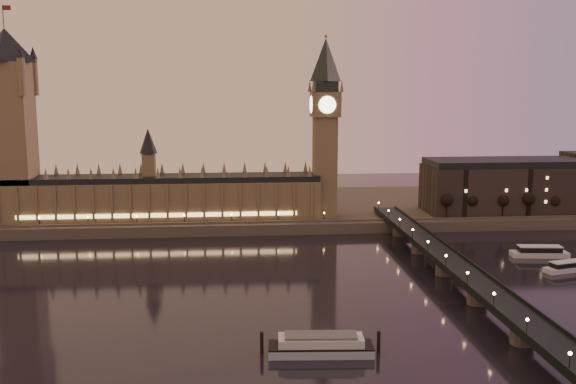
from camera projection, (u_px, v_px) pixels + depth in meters
name	position (u px, v px, depth m)	size (l,w,h in m)	color
ground	(232.00, 295.00, 252.00)	(700.00, 700.00, 0.00)	black
far_embankment	(278.00, 208.00, 416.30)	(560.00, 130.00, 6.00)	#423D35
palace_of_westminster	(160.00, 192.00, 364.08)	(180.00, 26.62, 52.00)	brown
victoria_tower	(10.00, 115.00, 350.23)	(31.68, 31.68, 118.00)	brown
big_ben	(325.00, 117.00, 365.24)	(17.68, 17.68, 104.00)	brown
westminster_bridge	(459.00, 275.00, 258.87)	(13.20, 260.00, 15.30)	black
city_block	(549.00, 183.00, 393.67)	(155.00, 45.00, 34.00)	black
bare_tree_0	(447.00, 202.00, 367.13)	(6.28, 6.28, 12.78)	black
bare_tree_1	(475.00, 202.00, 368.52)	(6.28, 6.28, 12.78)	black
bare_tree_2	(503.00, 201.00, 369.90)	(6.28, 6.28, 12.78)	black
bare_tree_3	(530.00, 201.00, 371.29)	(6.28, 6.28, 12.78)	black
bare_tree_4	(557.00, 201.00, 372.67)	(6.28, 6.28, 12.78)	black
cruise_boat_b	(570.00, 266.00, 284.35)	(25.81, 12.48, 4.62)	silver
cruise_boat_c	(539.00, 252.00, 308.24)	(27.53, 10.28, 5.38)	silver
moored_barge	(321.00, 345.00, 195.34)	(36.89, 11.04, 6.78)	#9BB3C5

